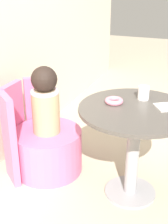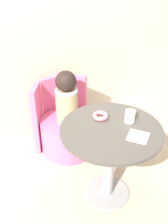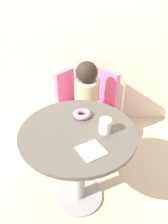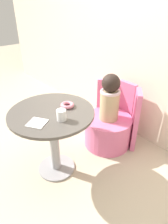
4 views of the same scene
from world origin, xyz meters
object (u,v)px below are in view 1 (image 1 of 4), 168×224
tub_chair (48,151)px  child_figure (45,101)px  round_table (134,130)px  donut (114,101)px  cup (144,93)px

tub_chair → child_figure: 0.43m
round_table → donut: bearing=81.6°
round_table → child_figure: child_figure is taller
donut → round_table: bearing=-98.4°
tub_chair → child_figure: bearing=0.0°
tub_chair → cup: size_ratio=5.89×
tub_chair → donut: bearing=-93.1°
donut → cup: (0.15, -0.16, 0.03)m
tub_chair → cup: 0.89m
round_table → tub_chair: round_table is taller
donut → cup: cup is taller
child_figure → donut: child_figure is taller
child_figure → cup: size_ratio=5.65×
child_figure → donut: bearing=-93.1°
tub_chair → donut: (-0.03, -0.53, 0.52)m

